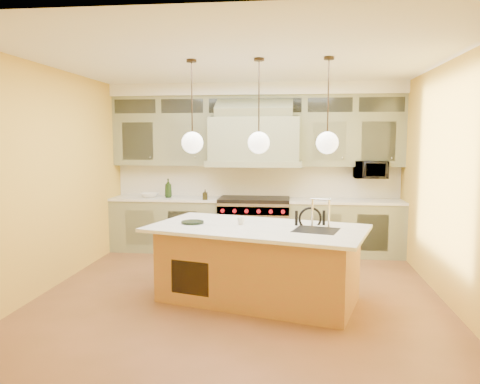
# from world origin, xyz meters

# --- Properties ---
(floor) EXTENTS (5.00, 5.00, 0.00)m
(floor) POSITION_xyz_m (0.00, 0.00, 0.00)
(floor) COLOR brown
(floor) RESTS_ON ground
(ceiling) EXTENTS (5.00, 5.00, 0.00)m
(ceiling) POSITION_xyz_m (0.00, 0.00, 2.90)
(ceiling) COLOR white
(ceiling) RESTS_ON wall_back
(wall_back) EXTENTS (5.00, 0.00, 5.00)m
(wall_back) POSITION_xyz_m (0.00, 2.50, 1.45)
(wall_back) COLOR gold
(wall_back) RESTS_ON ground
(wall_front) EXTENTS (5.00, 0.00, 5.00)m
(wall_front) POSITION_xyz_m (0.00, -2.50, 1.45)
(wall_front) COLOR gold
(wall_front) RESTS_ON ground
(wall_left) EXTENTS (0.00, 5.00, 5.00)m
(wall_left) POSITION_xyz_m (-2.50, 0.00, 1.45)
(wall_left) COLOR gold
(wall_left) RESTS_ON ground
(wall_right) EXTENTS (0.00, 5.00, 5.00)m
(wall_right) POSITION_xyz_m (2.50, 0.00, 1.45)
(wall_right) COLOR gold
(wall_right) RESTS_ON ground
(back_cabinetry) EXTENTS (5.00, 0.77, 2.90)m
(back_cabinetry) POSITION_xyz_m (0.00, 2.23, 1.43)
(back_cabinetry) COLOR gray
(back_cabinetry) RESTS_ON floor
(range) EXTENTS (1.20, 0.74, 0.96)m
(range) POSITION_xyz_m (0.00, 2.14, 0.49)
(range) COLOR silver
(range) RESTS_ON floor
(kitchen_island) EXTENTS (2.80, 1.97, 1.35)m
(kitchen_island) POSITION_xyz_m (0.25, -0.25, 0.47)
(kitchen_island) COLOR #AB6D3C
(kitchen_island) RESTS_ON floor
(counter_stool) EXTENTS (0.47, 0.47, 1.15)m
(counter_stool) POSITION_xyz_m (0.89, -0.27, 0.65)
(counter_stool) COLOR black
(counter_stool) RESTS_ON floor
(microwave) EXTENTS (0.54, 0.37, 0.30)m
(microwave) POSITION_xyz_m (1.95, 2.25, 1.45)
(microwave) COLOR black
(microwave) RESTS_ON back_cabinetry
(oil_bottle_a) EXTENTS (0.13, 0.13, 0.33)m
(oil_bottle_a) POSITION_xyz_m (-1.52, 2.15, 1.11)
(oil_bottle_a) COLOR black
(oil_bottle_a) RESTS_ON back_cabinetry
(oil_bottle_b) EXTENTS (0.09, 0.09, 0.18)m
(oil_bottle_b) POSITION_xyz_m (-0.82, 1.92, 1.03)
(oil_bottle_b) COLOR black
(oil_bottle_b) RESTS_ON back_cabinetry
(fruit_bowl) EXTENTS (0.33, 0.33, 0.08)m
(fruit_bowl) POSITION_xyz_m (-1.85, 2.15, 0.98)
(fruit_bowl) COLOR white
(fruit_bowl) RESTS_ON back_cabinetry
(cup) EXTENTS (0.10, 0.10, 0.09)m
(cup) POSITION_xyz_m (0.03, -0.20, 0.96)
(cup) COLOR beige
(cup) RESTS_ON kitchen_island
(pendant_left) EXTENTS (0.26, 0.26, 1.11)m
(pendant_left) POSITION_xyz_m (-0.55, -0.25, 1.95)
(pendant_left) COLOR #2D2319
(pendant_left) RESTS_ON ceiling
(pendant_center) EXTENTS (0.26, 0.26, 1.11)m
(pendant_center) POSITION_xyz_m (0.25, -0.25, 1.95)
(pendant_center) COLOR #2D2319
(pendant_center) RESTS_ON ceiling
(pendant_right) EXTENTS (0.26, 0.26, 1.11)m
(pendant_right) POSITION_xyz_m (1.05, -0.25, 1.95)
(pendant_right) COLOR #2D2319
(pendant_right) RESTS_ON ceiling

